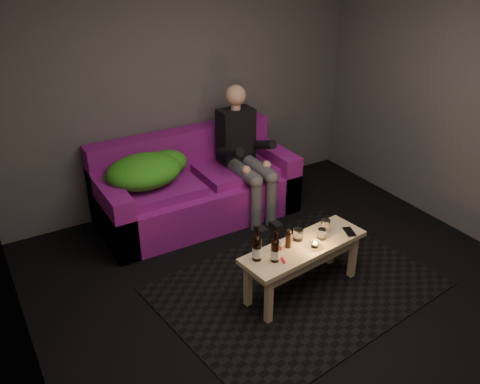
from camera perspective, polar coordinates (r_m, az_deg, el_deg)
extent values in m
plane|color=black|center=(4.19, 8.18, -12.83)|extent=(4.50, 4.50, 0.00)
plane|color=#545154|center=(5.31, -6.24, 12.10)|extent=(4.00, 0.00, 4.00)
plane|color=#545154|center=(2.80, -24.15, -5.03)|extent=(0.00, 4.50, 4.50)
cube|color=black|center=(4.39, 6.48, -10.48)|extent=(2.39, 1.87, 0.01)
cube|color=#761181|center=(5.26, -4.78, -0.83)|extent=(1.99, 0.90, 0.42)
cube|color=#761181|center=(5.35, -6.58, 4.70)|extent=(1.99, 0.22, 0.44)
cube|color=#761181|center=(4.94, -14.19, -2.30)|extent=(0.20, 0.90, 0.62)
cube|color=#761181|center=(5.61, 3.41, 2.27)|extent=(0.20, 0.90, 0.62)
cube|color=#761181|center=(4.96, -8.97, 0.31)|extent=(0.75, 0.60, 0.10)
cube|color=#761181|center=(5.28, -0.57, 2.43)|extent=(0.75, 0.60, 0.10)
ellipsoid|color=#37991B|center=(4.88, -10.73, 2.29)|extent=(0.72, 0.56, 0.30)
ellipsoid|color=#37991B|center=(5.09, -8.34, 3.25)|extent=(0.44, 0.36, 0.24)
ellipsoid|color=#37991B|center=(4.95, -13.52, 1.49)|extent=(0.32, 0.26, 0.16)
cube|color=black|center=(5.26, -0.48, 6.43)|extent=(0.36, 0.22, 0.55)
sphere|color=#DEA28A|center=(5.12, -0.50, 10.81)|extent=(0.21, 0.21, 0.21)
cylinder|color=#43444C|center=(5.08, 0.41, 2.23)|extent=(0.14, 0.50, 0.14)
cylinder|color=#43444C|center=(5.16, 2.12, 2.66)|extent=(0.14, 0.50, 0.14)
cylinder|color=#43444C|center=(5.02, 1.81, -1.60)|extent=(0.11, 0.11, 0.51)
cylinder|color=#43444C|center=(5.11, 3.51, -1.10)|extent=(0.11, 0.11, 0.51)
cube|color=black|center=(5.09, 2.13, -4.09)|extent=(0.09, 0.22, 0.06)
cube|color=black|center=(5.18, 3.81, -3.55)|extent=(0.09, 0.22, 0.06)
cube|color=tan|center=(4.11, 7.20, -6.13)|extent=(1.14, 0.49, 0.04)
cube|color=tan|center=(4.15, 7.15, -6.94)|extent=(0.99, 0.39, 0.10)
cube|color=tan|center=(3.91, 3.24, -12.09)|extent=(0.06, 0.06, 0.41)
cube|color=tan|center=(4.06, 0.89, -10.33)|extent=(0.06, 0.06, 0.41)
cube|color=tan|center=(4.47, 12.54, -7.11)|extent=(0.06, 0.06, 0.41)
cube|color=tan|center=(4.60, 10.18, -5.76)|extent=(0.06, 0.06, 0.41)
cylinder|color=black|center=(3.85, 1.93, -6.37)|extent=(0.07, 0.07, 0.19)
cylinder|color=white|center=(3.86, 1.92, -6.73)|extent=(0.07, 0.07, 0.08)
cone|color=black|center=(3.79, 1.95, -4.96)|extent=(0.07, 0.07, 0.03)
cylinder|color=black|center=(3.77, 1.96, -4.56)|extent=(0.03, 0.03, 0.09)
cylinder|color=black|center=(3.85, 3.95, -6.63)|extent=(0.06, 0.06, 0.17)
cylinder|color=white|center=(3.86, 3.94, -6.95)|extent=(0.07, 0.07, 0.07)
cone|color=black|center=(3.79, 4.00, -5.36)|extent=(0.06, 0.06, 0.03)
cylinder|color=black|center=(3.78, 4.01, -5.01)|extent=(0.02, 0.02, 0.08)
cylinder|color=silver|center=(3.99, 4.53, -6.02)|extent=(0.05, 0.05, 0.09)
cylinder|color=black|center=(4.02, 5.46, -5.43)|extent=(0.06, 0.06, 0.13)
cylinder|color=white|center=(4.13, 6.54, -4.77)|extent=(0.11, 0.11, 0.10)
cylinder|color=white|center=(4.07, 8.42, -5.83)|extent=(0.06, 0.06, 0.05)
sphere|color=orange|center=(4.07, 8.43, -5.69)|extent=(0.02, 0.02, 0.02)
cylinder|color=white|center=(4.17, 9.19, -4.69)|extent=(0.08, 0.08, 0.09)
cylinder|color=silver|center=(4.27, 9.56, -3.74)|extent=(0.10, 0.10, 0.11)
cube|color=black|center=(4.32, 12.17, -4.38)|extent=(0.12, 0.16, 0.01)
cube|color=red|center=(3.89, 4.85, -7.67)|extent=(0.04, 0.07, 0.01)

